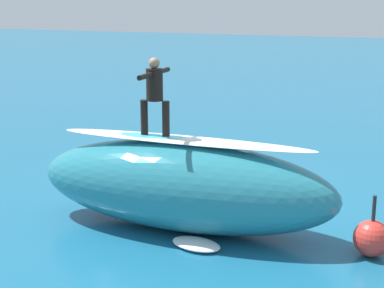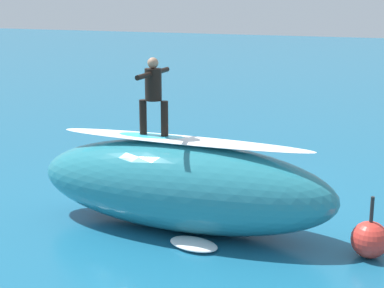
# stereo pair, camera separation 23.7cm
# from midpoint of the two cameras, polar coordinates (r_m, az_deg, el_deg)

# --- Properties ---
(ground_plane) EXTENTS (120.00, 120.00, 0.00)m
(ground_plane) POSITION_cam_midpoint_polar(r_m,az_deg,el_deg) (14.39, 1.31, -4.96)
(ground_plane) COLOR #196084
(wave_crest) EXTENTS (6.34, 2.19, 1.81)m
(wave_crest) POSITION_cam_midpoint_polar(r_m,az_deg,el_deg) (12.20, -0.42, -3.94)
(wave_crest) COLOR teal
(wave_crest) RESTS_ON ground_plane
(wave_foam_lip) EXTENTS (5.36, 0.84, 0.08)m
(wave_foam_lip) POSITION_cam_midpoint_polar(r_m,az_deg,el_deg) (11.95, -0.43, 0.38)
(wave_foam_lip) COLOR white
(wave_foam_lip) RESTS_ON wave_crest
(surfboard_riding) EXTENTS (1.96, 0.63, 0.09)m
(surfboard_riding) POSITION_cam_midpoint_polar(r_m,az_deg,el_deg) (12.19, -3.04, 0.66)
(surfboard_riding) COLOR #33B2D1
(surfboard_riding) RESTS_ON wave_crest
(surfer_riding) EXTENTS (0.61, 1.47, 1.55)m
(surfer_riding) POSITION_cam_midpoint_polar(r_m,az_deg,el_deg) (12.01, -3.09, 5.06)
(surfer_riding) COLOR black
(surfer_riding) RESTS_ON surfboard_riding
(surfboard_paddling) EXTENTS (1.83, 1.85, 0.07)m
(surfboard_paddling) POSITION_cam_midpoint_polar(r_m,az_deg,el_deg) (15.49, 3.27, -3.47)
(surfboard_paddling) COLOR silver
(surfboard_paddling) RESTS_ON ground_plane
(surfer_paddling) EXTENTS (1.27, 1.29, 0.29)m
(surfer_paddling) POSITION_cam_midpoint_polar(r_m,az_deg,el_deg) (15.40, 2.86, -2.95)
(surfer_paddling) COLOR black
(surfer_paddling) RESTS_ON surfboard_paddling
(buoy_marker) EXTENTS (0.68, 0.68, 1.15)m
(buoy_marker) POSITION_cam_midpoint_polar(r_m,az_deg,el_deg) (11.54, 16.94, -8.58)
(buoy_marker) COLOR red
(buoy_marker) RESTS_ON ground_plane
(foam_patch_near) EXTENTS (1.11, 0.80, 0.13)m
(foam_patch_near) POSITION_cam_midpoint_polar(r_m,az_deg,el_deg) (11.56, 0.75, -9.39)
(foam_patch_near) COLOR white
(foam_patch_near) RESTS_ON ground_plane
(foam_patch_mid) EXTENTS (1.10, 1.13, 0.13)m
(foam_patch_mid) POSITION_cam_midpoint_polar(r_m,az_deg,el_deg) (16.50, 2.59, -2.28)
(foam_patch_mid) COLOR white
(foam_patch_mid) RESTS_ON ground_plane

